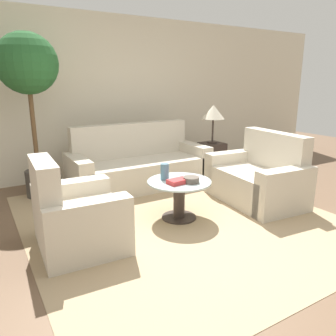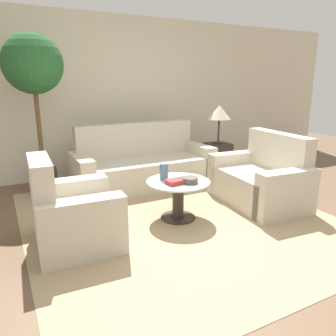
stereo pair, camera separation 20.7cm
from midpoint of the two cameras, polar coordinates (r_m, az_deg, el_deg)
The scene contains 13 objects.
ground_plane at distance 3.32m, azimuth 5.21°, elevation -13.12°, with size 14.00×14.00×0.00m, color brown.
wall_back at distance 5.65m, azimuth -13.11°, elevation 11.96°, with size 10.00×0.06×2.60m.
rug at distance 3.88m, azimuth 0.37°, elevation -8.65°, with size 3.34×3.58×0.01m.
sofa_main at distance 5.01m, azimuth -6.39°, elevation 0.21°, with size 2.08×0.83×0.93m.
armchair at distance 3.29m, azimuth -17.84°, elevation -8.55°, with size 0.80×0.90×0.89m.
loveseat at distance 4.48m, azimuth 14.35°, elevation -1.95°, with size 0.89×1.32×0.91m.
coffee_table at distance 3.77m, azimuth 0.38°, elevation -4.62°, with size 0.73×0.73×0.46m.
side_table at distance 5.68m, azimuth 6.59°, elevation 1.72°, with size 0.37×0.37×0.53m.
table_lamp at distance 5.56m, azimuth 6.83°, elevation 9.51°, with size 0.38×0.38×0.64m.
potted_plant at distance 4.72m, azimuth -24.37°, elevation 14.42°, with size 0.77×0.77×2.16m.
vase at distance 3.75m, azimuth -2.17°, elevation -0.65°, with size 0.10×0.10×0.19m.
bowl at distance 3.65m, azimuth 2.43°, elevation -2.07°, with size 0.18×0.18×0.06m.
book_stack at distance 3.62m, azimuth 0.18°, elevation -2.34°, with size 0.25×0.17×0.05m.
Camera 1 is at (-1.84, -2.30, 1.56)m, focal length 35.00 mm.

